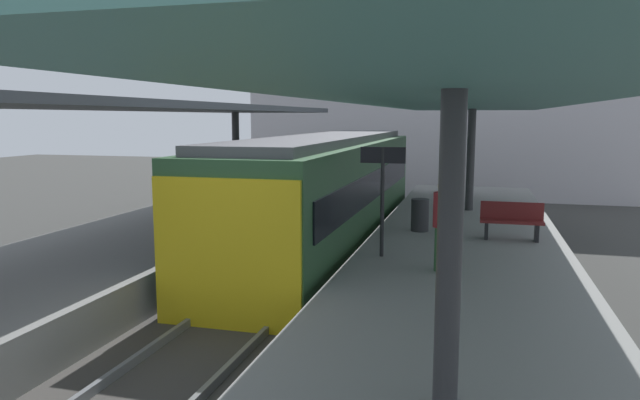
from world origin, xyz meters
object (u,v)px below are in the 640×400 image
Objects in this scene: commuter_train at (327,192)px; platform_sign at (383,177)px; litter_bin at (420,215)px; passenger_mid_platform at (443,224)px; platform_bench at (512,220)px.

commuter_train reaches higher than platform_sign.
commuter_train is 2.94m from litter_bin.
litter_bin is (0.48, 2.88, -1.22)m from platform_sign.
platform_sign reaches higher than passenger_mid_platform.
platform_bench is 3.53m from passenger_mid_platform.
commuter_train is 16.89× the size of litter_bin.
litter_bin is at bearing 101.59° from passenger_mid_platform.
commuter_train is 8.09× the size of passenger_mid_platform.
passenger_mid_platform is at bearing -54.76° from commuter_train.
passenger_mid_platform is at bearing -78.41° from litter_bin.
platform_bench is at bearing 42.36° from platform_sign.
litter_bin is (2.68, -1.16, -0.33)m from commuter_train.
platform_sign is 3.16m from litter_bin.
commuter_train reaches higher than litter_bin.
platform_sign is (2.20, -4.03, 0.90)m from commuter_train.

